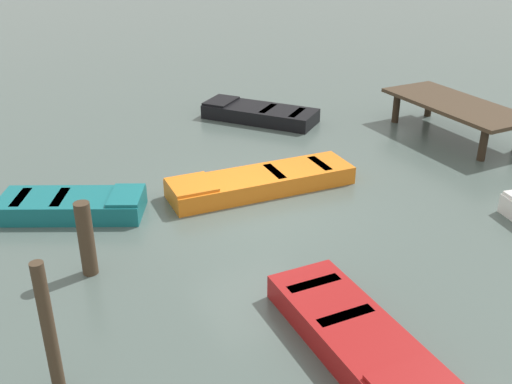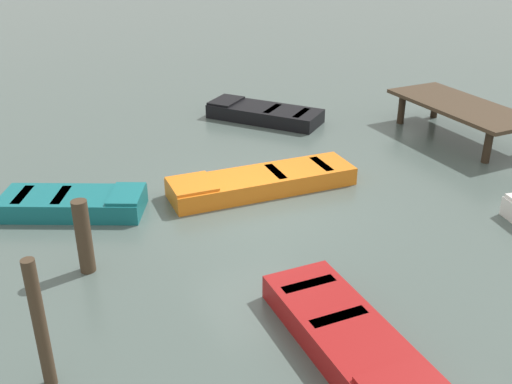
% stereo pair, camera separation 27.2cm
% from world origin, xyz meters
% --- Properties ---
extents(ground_plane, '(80.00, 80.00, 0.00)m').
position_xyz_m(ground_plane, '(0.00, 0.00, 0.00)').
color(ground_plane, '#4C5B56').
extents(dock_segment, '(4.14, 1.82, 0.95)m').
position_xyz_m(dock_segment, '(-1.37, 6.80, 0.83)').
color(dock_segment, '#423323').
rests_on(dock_segment, ground_plane).
extents(rowboat_red, '(3.30, 1.25, 0.46)m').
position_xyz_m(rowboat_red, '(4.60, -0.78, 0.22)').
color(rowboat_red, maroon).
rests_on(rowboat_red, ground_plane).
extents(rowboat_teal, '(2.30, 3.09, 0.46)m').
position_xyz_m(rowboat_teal, '(-1.42, -3.48, 0.22)').
color(rowboat_teal, '#14666B').
rests_on(rowboat_teal, ground_plane).
extents(rowboat_black, '(3.38, 3.01, 0.46)m').
position_xyz_m(rowboat_black, '(-5.02, 2.69, 0.22)').
color(rowboat_black, black).
rests_on(rowboat_black, ground_plane).
extents(rowboat_orange, '(1.38, 4.24, 0.46)m').
position_xyz_m(rowboat_orange, '(-0.70, 0.46, 0.22)').
color(rowboat_orange, orange).
rests_on(rowboat_orange, ground_plane).
extents(mooring_piling_mid_left, '(0.17, 0.17, 1.93)m').
position_xyz_m(mooring_piling_mid_left, '(3.45, -4.68, 0.96)').
color(mooring_piling_mid_left, '#423323').
rests_on(mooring_piling_mid_left, ground_plane).
extents(mooring_piling_far_right, '(0.27, 0.27, 1.35)m').
position_xyz_m(mooring_piling_far_right, '(0.91, -3.68, 0.67)').
color(mooring_piling_far_right, '#423323').
rests_on(mooring_piling_far_right, ground_plane).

